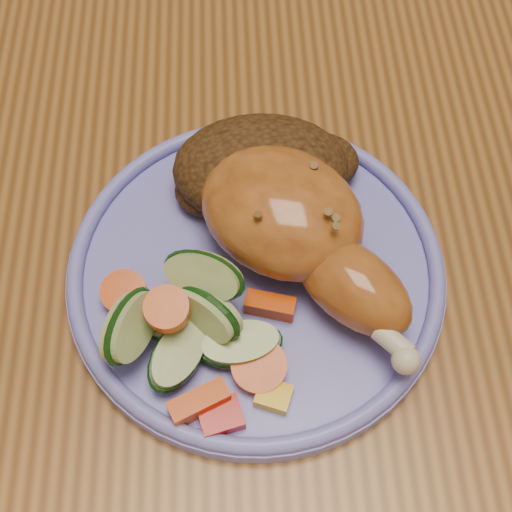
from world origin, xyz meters
The scene contains 7 objects.
ground centered at (0.00, 0.00, 0.00)m, with size 4.00×4.00×0.00m, color brown.
dining_table centered at (0.00, 0.00, 0.67)m, with size 0.90×1.40×0.75m.
plate centered at (-0.08, -0.11, 0.76)m, with size 0.24×0.24×0.01m, color #6E70D4.
plate_rim centered at (-0.08, -0.11, 0.77)m, with size 0.24×0.24×0.01m, color #6E70D4.
chicken_leg centered at (-0.05, -0.10, 0.79)m, with size 0.15×0.17×0.06m.
rice_pilaf centered at (-0.07, -0.05, 0.78)m, with size 0.12×0.08×0.05m.
vegetable_pile centered at (-0.12, -0.16, 0.78)m, with size 0.12×0.11×0.06m.
Camera 1 is at (-0.09, -0.33, 1.15)m, focal length 50.00 mm.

